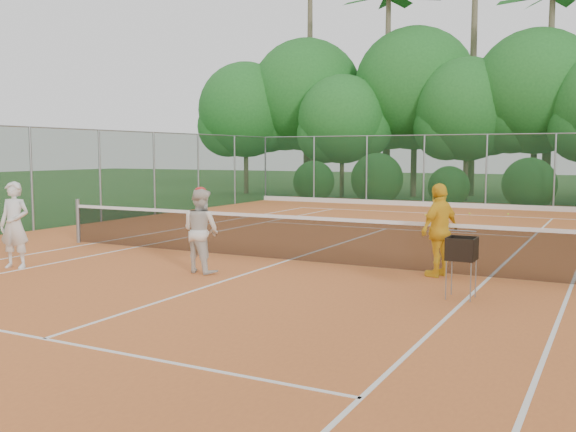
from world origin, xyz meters
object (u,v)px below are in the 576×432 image
object	(u,v)px
ball_hopper	(462,250)
player_white	(15,225)
player_center_grp	(201,230)
player_yellow	(440,230)

from	to	relation	value
ball_hopper	player_white	bearing A→B (deg)	-148.01
player_center_grp	ball_hopper	world-z (taller)	player_center_grp
player_white	player_center_grp	bearing A→B (deg)	5.59
player_center_grp	ball_hopper	xyz separation A→B (m)	(4.85, 0.07, -0.04)
player_white	ball_hopper	distance (m)	8.47
player_white	player_yellow	distance (m)	8.17
player_yellow	ball_hopper	distance (m)	1.80
player_yellow	ball_hopper	xyz separation A→B (m)	(0.76, -1.63, -0.09)
player_white	player_yellow	bearing A→B (deg)	6.89
player_white	ball_hopper	bearing A→B (deg)	-5.33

